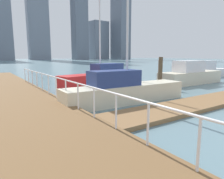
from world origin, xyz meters
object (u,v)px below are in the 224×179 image
object	(u,v)px
moored_boat_1	(102,78)
moored_boat_5	(208,71)
moored_boat_3	(124,90)
moored_boat_4	(191,75)

from	to	relation	value
moored_boat_1	moored_boat_5	size ratio (longest dim) A/B	1.59
moored_boat_3	moored_boat_1	bearing A→B (deg)	71.68
moored_boat_3	moored_boat_4	world-z (taller)	moored_boat_3
moored_boat_5	moored_boat_4	bearing A→B (deg)	-159.81
moored_boat_3	moored_boat_4	bearing A→B (deg)	15.69
moored_boat_4	moored_boat_5	bearing A→B (deg)	20.19
moored_boat_1	moored_boat_3	xyz separation A→B (m)	(-1.81, -5.47, -0.06)
moored_boat_1	moored_boat_5	xyz separation A→B (m)	(15.00, -0.11, -0.07)
moored_boat_3	moored_boat_5	size ratio (longest dim) A/B	1.50
moored_boat_1	moored_boat_5	distance (m)	15.00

